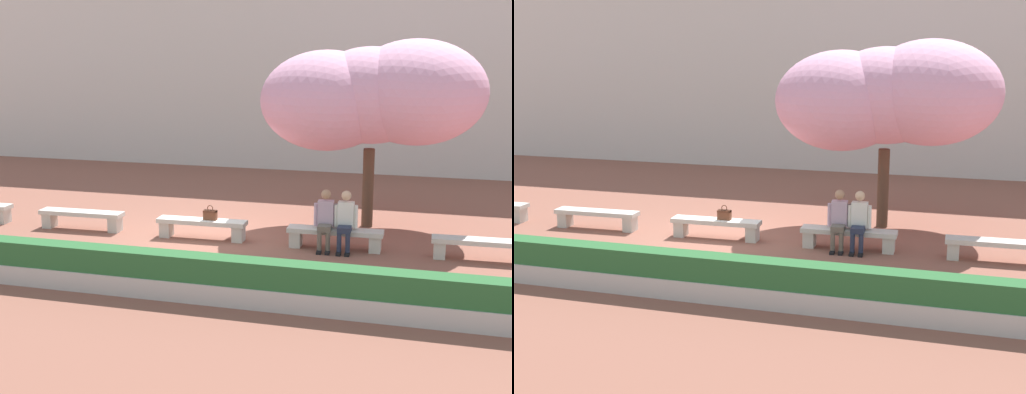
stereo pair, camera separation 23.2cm
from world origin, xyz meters
The scene contains 11 objects.
ground_plane centered at (0.00, 0.00, 0.00)m, with size 100.00×100.00×0.00m, color brown.
building_facade centered at (0.00, 11.30, 3.98)m, with size 28.48×4.00×7.95m, color beige.
stone_bench_near_west centered at (-3.05, 0.00, 0.31)m, with size 2.07×0.48×0.45m.
stone_bench_center centered at (0.00, 0.00, 0.31)m, with size 2.07×0.48×0.45m.
stone_bench_near_east centered at (3.05, 0.00, 0.31)m, with size 2.07×0.48×0.45m.
stone_bench_east_end centered at (6.09, 0.00, 0.31)m, with size 2.07×0.48×0.45m.
person_seated_left centered at (2.83, -0.05, 0.70)m, with size 0.51×0.71×1.29m.
person_seated_right centered at (3.27, -0.05, 0.70)m, with size 0.51×0.70×1.29m.
handbag centered at (0.20, 0.02, 0.58)m, with size 0.30×0.15×0.34m.
cherry_tree_main centered at (3.51, 2.19, 3.14)m, with size 5.24×3.71×4.46m.
planter_hedge_foreground centered at (0.00, -3.73, 0.39)m, with size 17.10×0.50×0.80m.
Camera 1 is at (5.49, -14.68, 4.34)m, focal length 50.00 mm.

